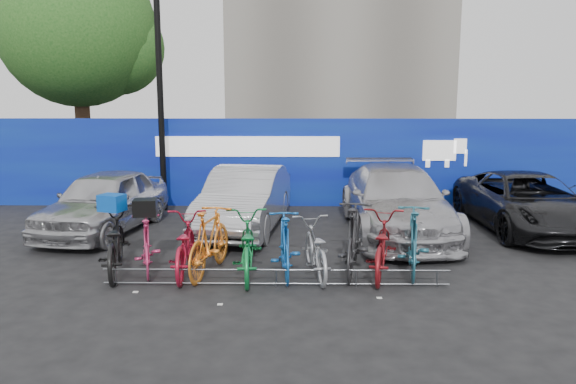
{
  "coord_description": "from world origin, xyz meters",
  "views": [
    {
      "loc": [
        0.32,
        -9.27,
        3.1
      ],
      "look_at": [
        0.16,
        2.0,
        1.09
      ],
      "focal_mm": 35.0,
      "sensor_mm": 36.0,
      "label": 1
    }
  ],
  "objects_px": {
    "car_0": "(104,201)",
    "bike_7": "(353,239)",
    "tree": "(85,33)",
    "bike_0": "(114,242)",
    "bike_8": "(381,245)",
    "bike_6": "(315,249)",
    "bike_1": "(147,244)",
    "bike_4": "(246,246)",
    "bike_9": "(413,241)",
    "car_2": "(396,201)",
    "car_3": "(527,202)",
    "bike_3": "(209,241)",
    "bike_rack": "(276,277)",
    "car_1": "(245,199)",
    "bike_2": "(184,245)",
    "bike_5": "(285,245)",
    "lamppost": "(160,86)"
  },
  "relations": [
    {
      "from": "car_0",
      "to": "bike_7",
      "type": "bearing_deg",
      "value": -18.68
    },
    {
      "from": "tree",
      "to": "bike_0",
      "type": "bearing_deg",
      "value": -68.4
    },
    {
      "from": "bike_7",
      "to": "bike_8",
      "type": "xyz_separation_m",
      "value": [
        0.46,
        -0.11,
        -0.08
      ]
    },
    {
      "from": "bike_6",
      "to": "tree",
      "type": "bearing_deg",
      "value": -62.27
    },
    {
      "from": "bike_1",
      "to": "car_0",
      "type": "bearing_deg",
      "value": -73.94
    },
    {
      "from": "bike_4",
      "to": "bike_9",
      "type": "relative_size",
      "value": 1.06
    },
    {
      "from": "car_0",
      "to": "bike_0",
      "type": "relative_size",
      "value": 1.96
    },
    {
      "from": "bike_6",
      "to": "car_2",
      "type": "bearing_deg",
      "value": -131.06
    },
    {
      "from": "car_3",
      "to": "bike_8",
      "type": "bearing_deg",
      "value": -141.2
    },
    {
      "from": "car_2",
      "to": "bike_9",
      "type": "distance_m",
      "value": 2.79
    },
    {
      "from": "bike_9",
      "to": "bike_3",
      "type": "bearing_deg",
      "value": 11.92
    },
    {
      "from": "bike_6",
      "to": "bike_4",
      "type": "bearing_deg",
      "value": -6.5
    },
    {
      "from": "bike_rack",
      "to": "tree",
      "type": "bearing_deg",
      "value": 122.45
    },
    {
      "from": "bike_3",
      "to": "tree",
      "type": "bearing_deg",
      "value": -49.5
    },
    {
      "from": "car_2",
      "to": "car_0",
      "type": "bearing_deg",
      "value": 178.79
    },
    {
      "from": "bike_rack",
      "to": "bike_4",
      "type": "distance_m",
      "value": 0.82
    },
    {
      "from": "car_1",
      "to": "bike_4",
      "type": "bearing_deg",
      "value": -77.28
    },
    {
      "from": "bike_0",
      "to": "bike_8",
      "type": "distance_m",
      "value": 4.59
    },
    {
      "from": "tree",
      "to": "car_3",
      "type": "xyz_separation_m",
      "value": [
        12.33,
        -6.81,
        -4.42
      ]
    },
    {
      "from": "bike_9",
      "to": "car_3",
      "type": "bearing_deg",
      "value": -125.77
    },
    {
      "from": "bike_rack",
      "to": "bike_6",
      "type": "distance_m",
      "value": 0.91
    },
    {
      "from": "car_2",
      "to": "car_3",
      "type": "xyz_separation_m",
      "value": [
        3.02,
        0.32,
        -0.09
      ]
    },
    {
      "from": "bike_4",
      "to": "bike_3",
      "type": "bearing_deg",
      "value": -14.89
    },
    {
      "from": "tree",
      "to": "car_1",
      "type": "bearing_deg",
      "value": -49.12
    },
    {
      "from": "car_1",
      "to": "bike_0",
      "type": "distance_m",
      "value": 3.71
    },
    {
      "from": "car_1",
      "to": "car_2",
      "type": "relative_size",
      "value": 0.85
    },
    {
      "from": "car_1",
      "to": "car_2",
      "type": "bearing_deg",
      "value": 2.54
    },
    {
      "from": "bike_rack",
      "to": "bike_7",
      "type": "distance_m",
      "value": 1.56
    },
    {
      "from": "bike_1",
      "to": "bike_6",
      "type": "height_order",
      "value": "bike_1"
    },
    {
      "from": "bike_1",
      "to": "bike_2",
      "type": "relative_size",
      "value": 0.86
    },
    {
      "from": "bike_1",
      "to": "bike_0",
      "type": "bearing_deg",
      "value": -7.11
    },
    {
      "from": "car_1",
      "to": "bike_5",
      "type": "distance_m",
      "value": 3.38
    },
    {
      "from": "car_0",
      "to": "bike_5",
      "type": "bearing_deg",
      "value": -26.45
    },
    {
      "from": "bike_5",
      "to": "car_3",
      "type": "bearing_deg",
      "value": -153.13
    },
    {
      "from": "bike_0",
      "to": "bike_8",
      "type": "height_order",
      "value": "bike_0"
    },
    {
      "from": "bike_rack",
      "to": "bike_0",
      "type": "xyz_separation_m",
      "value": [
        -2.82,
        0.66,
        0.39
      ]
    },
    {
      "from": "bike_2",
      "to": "bike_6",
      "type": "distance_m",
      "value": 2.25
    },
    {
      "from": "bike_3",
      "to": "bike_4",
      "type": "bearing_deg",
      "value": -179.11
    },
    {
      "from": "bike_5",
      "to": "bike_6",
      "type": "relative_size",
      "value": 0.99
    },
    {
      "from": "bike_5",
      "to": "bike_8",
      "type": "xyz_separation_m",
      "value": [
        1.64,
        0.04,
        -0.02
      ]
    },
    {
      "from": "car_3",
      "to": "bike_3",
      "type": "height_order",
      "value": "car_3"
    },
    {
      "from": "bike_rack",
      "to": "car_0",
      "type": "xyz_separation_m",
      "value": [
        -3.97,
        3.55,
        0.54
      ]
    },
    {
      "from": "car_0",
      "to": "bike_2",
      "type": "xyz_separation_m",
      "value": [
        2.37,
        -2.93,
        -0.19
      ]
    },
    {
      "from": "bike_2",
      "to": "bike_4",
      "type": "height_order",
      "value": "bike_4"
    },
    {
      "from": "car_0",
      "to": "bike_9",
      "type": "height_order",
      "value": "car_0"
    },
    {
      "from": "bike_3",
      "to": "bike_4",
      "type": "distance_m",
      "value": 0.65
    },
    {
      "from": "car_1",
      "to": "bike_2",
      "type": "relative_size",
      "value": 2.21
    },
    {
      "from": "car_3",
      "to": "bike_5",
      "type": "relative_size",
      "value": 2.59
    },
    {
      "from": "lamppost",
      "to": "bike_5",
      "type": "bearing_deg",
      "value": -58.46
    },
    {
      "from": "tree",
      "to": "bike_rack",
      "type": "relative_size",
      "value": 1.39
    }
  ]
}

